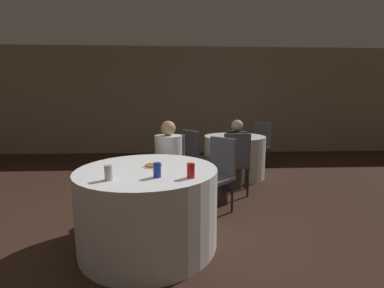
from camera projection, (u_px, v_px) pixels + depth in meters
ground_plane at (144, 242)px, 2.55m from camera, size 16.00×16.00×0.00m
wall_back at (166, 101)px, 6.84m from camera, size 16.00×0.06×2.80m
table_near at (149, 206)px, 2.50m from camera, size 1.33×1.33×0.76m
table_far at (234, 156)px, 4.78m from camera, size 1.12×1.12×0.76m
chair_near_northeast at (218, 168)px, 3.23m from camera, size 0.57×0.57×0.94m
chair_near_north at (170, 162)px, 3.53m from camera, size 0.46×0.46×0.94m
chair_far_northeast at (260, 141)px, 5.46m from camera, size 0.57×0.57×0.94m
chair_far_southwest at (195, 154)px, 4.13m from camera, size 0.56×0.56×0.94m
chair_far_south at (237, 158)px, 3.80m from camera, size 0.46×0.47×0.94m
person_white_shirt at (168, 163)px, 3.36m from camera, size 0.39×0.52×1.14m
person_black_shirt at (236, 156)px, 3.97m from camera, size 0.35×0.49×1.12m
pizza_plate_near at (154, 166)px, 2.51m from camera, size 0.22×0.22×0.02m
soda_can_silver at (109, 173)px, 2.06m from camera, size 0.07×0.07×0.12m
soda_can_red at (191, 171)px, 2.12m from camera, size 0.07×0.07×0.12m
soda_can_blue at (157, 170)px, 2.14m from camera, size 0.07×0.07×0.12m
cup_far at (235, 133)px, 4.71m from camera, size 0.08×0.08×0.11m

